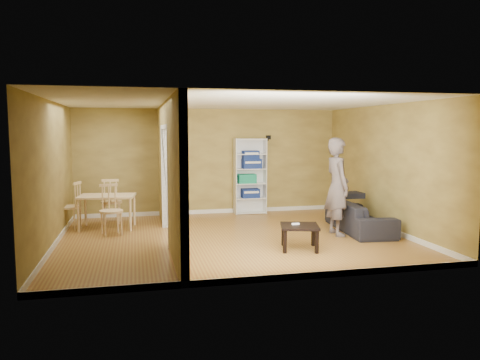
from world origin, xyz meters
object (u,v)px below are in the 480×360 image
sofa (359,212)px  coffee_table (300,229)px  chair_near (111,210)px  chair_left (70,206)px  bookshelf (250,176)px  person (337,178)px  dining_table (107,199)px  chair_far (112,201)px

sofa → coffee_table: sofa is taller
coffee_table → chair_near: chair_near is taller
coffee_table → chair_left: chair_left is taller
bookshelf → chair_near: size_ratio=1.86×
chair_near → coffee_table: bearing=-45.4°
person → dining_table: person is taller
bookshelf → chair_near: bearing=-150.7°
person → chair_near: 4.53m
sofa → coffee_table: bearing=129.5°
dining_table → chair_far: size_ratio=1.12×
coffee_table → dining_table: dining_table is taller
person → chair_far: bearing=62.7°
bookshelf → dining_table: (-3.40, -1.17, -0.30)m
sofa → coffee_table: (-1.74, -1.19, -0.03)m
person → bookshelf: person is taller
chair_left → chair_far: size_ratio=1.00×
person → bookshelf: bearing=20.4°
coffee_table → chair_left: (-4.13, 2.63, 0.14)m
bookshelf → chair_far: bearing=-169.7°
sofa → person: 0.99m
bookshelf → chair_left: size_ratio=1.85×
chair_near → chair_left: bearing=125.6°
sofa → bookshelf: bearing=38.9°
chair_near → chair_far: 1.24m
bookshelf → chair_left: bookshelf is taller
dining_table → bookshelf: bearing=19.0°
bookshelf → chair_far: 3.41m
bookshelf → person: bearing=-68.8°
chair_near → chair_far: bearing=77.3°
person → chair_near: person is taller
person → chair_far: size_ratio=2.23×
person → chair_left: person is taller
dining_table → chair_near: chair_near is taller
chair_left → person: bearing=88.8°
chair_left → coffee_table: bearing=74.1°
chair_left → chair_near: size_ratio=1.00×
chair_left → chair_near: 1.13m
dining_table → chair_left: 0.77m
coffee_table → chair_near: (-3.26, 1.91, 0.14)m
person → chair_near: (-4.38, 0.97, -0.63)m
sofa → chair_near: chair_near is taller
chair_near → person: bearing=-27.5°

